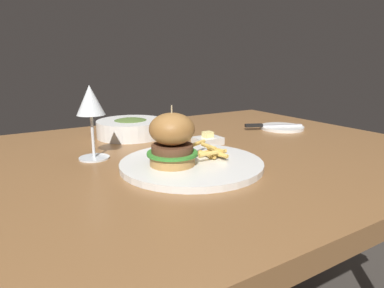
{
  "coord_description": "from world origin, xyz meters",
  "views": [
    {
      "loc": [
        -0.44,
        -0.73,
        0.98
      ],
      "look_at": [
        -0.04,
        -0.08,
        0.78
      ],
      "focal_mm": 32.0,
      "sensor_mm": 36.0,
      "label": 1
    }
  ],
  "objects_px": {
    "bread_plate": "(282,127)",
    "butter_dish": "(208,140)",
    "main_plate": "(192,164)",
    "table_knife": "(268,125)",
    "soup_bowl": "(131,127)",
    "burger_sandwich": "(172,139)",
    "wine_glass": "(90,104)"
  },
  "relations": [
    {
      "from": "main_plate",
      "to": "bread_plate",
      "type": "distance_m",
      "value": 0.52
    },
    {
      "from": "bread_plate",
      "to": "table_knife",
      "type": "bearing_deg",
      "value": 156.24
    },
    {
      "from": "main_plate",
      "to": "soup_bowl",
      "type": "relative_size",
      "value": 1.53
    },
    {
      "from": "bread_plate",
      "to": "butter_dish",
      "type": "distance_m",
      "value": 0.34
    },
    {
      "from": "table_knife",
      "to": "soup_bowl",
      "type": "bearing_deg",
      "value": 161.25
    },
    {
      "from": "wine_glass",
      "to": "bread_plate",
      "type": "height_order",
      "value": "wine_glass"
    },
    {
      "from": "main_plate",
      "to": "table_knife",
      "type": "bearing_deg",
      "value": 25.86
    },
    {
      "from": "butter_dish",
      "to": "bread_plate",
      "type": "bearing_deg",
      "value": 6.92
    },
    {
      "from": "main_plate",
      "to": "table_knife",
      "type": "xyz_separation_m",
      "value": [
        0.44,
        0.21,
        0.01
      ]
    },
    {
      "from": "bread_plate",
      "to": "soup_bowl",
      "type": "distance_m",
      "value": 0.51
    },
    {
      "from": "butter_dish",
      "to": "soup_bowl",
      "type": "height_order",
      "value": "soup_bowl"
    },
    {
      "from": "main_plate",
      "to": "wine_glass",
      "type": "distance_m",
      "value": 0.27
    },
    {
      "from": "wine_glass",
      "to": "burger_sandwich",
      "type": "bearing_deg",
      "value": -57.25
    },
    {
      "from": "burger_sandwich",
      "to": "table_knife",
      "type": "bearing_deg",
      "value": 23.59
    },
    {
      "from": "bread_plate",
      "to": "soup_bowl",
      "type": "height_order",
      "value": "soup_bowl"
    },
    {
      "from": "wine_glass",
      "to": "butter_dish",
      "type": "distance_m",
      "value": 0.34
    },
    {
      "from": "burger_sandwich",
      "to": "bread_plate",
      "type": "distance_m",
      "value": 0.57
    },
    {
      "from": "bread_plate",
      "to": "table_knife",
      "type": "relative_size",
      "value": 0.78
    },
    {
      "from": "main_plate",
      "to": "butter_dish",
      "type": "relative_size",
      "value": 4.31
    },
    {
      "from": "burger_sandwich",
      "to": "soup_bowl",
      "type": "distance_m",
      "value": 0.37
    },
    {
      "from": "soup_bowl",
      "to": "table_knife",
      "type": "bearing_deg",
      "value": -18.75
    },
    {
      "from": "burger_sandwich",
      "to": "butter_dish",
      "type": "distance_m",
      "value": 0.26
    },
    {
      "from": "table_knife",
      "to": "butter_dish",
      "type": "distance_m",
      "value": 0.3
    },
    {
      "from": "main_plate",
      "to": "burger_sandwich",
      "type": "height_order",
      "value": "burger_sandwich"
    },
    {
      "from": "soup_bowl",
      "to": "main_plate",
      "type": "bearing_deg",
      "value": -90.75
    },
    {
      "from": "bread_plate",
      "to": "main_plate",
      "type": "bearing_deg",
      "value": -158.27
    },
    {
      "from": "soup_bowl",
      "to": "burger_sandwich",
      "type": "bearing_deg",
      "value": -98.33
    },
    {
      "from": "wine_glass",
      "to": "table_knife",
      "type": "distance_m",
      "value": 0.62
    },
    {
      "from": "wine_glass",
      "to": "butter_dish",
      "type": "bearing_deg",
      "value": -5.05
    },
    {
      "from": "butter_dish",
      "to": "soup_bowl",
      "type": "bearing_deg",
      "value": 124.69
    },
    {
      "from": "wine_glass",
      "to": "table_knife",
      "type": "height_order",
      "value": "wine_glass"
    },
    {
      "from": "wine_glass",
      "to": "soup_bowl",
      "type": "height_order",
      "value": "wine_glass"
    }
  ]
}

